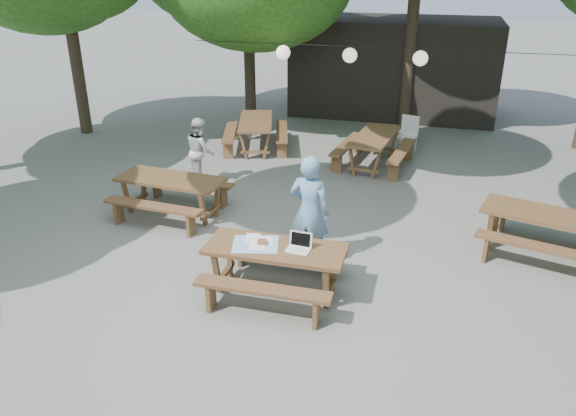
% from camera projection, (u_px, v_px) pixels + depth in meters
% --- Properties ---
extents(ground, '(80.00, 80.00, 0.00)m').
position_uv_depth(ground, '(293.00, 277.00, 8.64)').
color(ground, '#60605C').
rests_on(ground, ground).
extents(pavilion, '(6.00, 3.00, 2.80)m').
position_uv_depth(pavilion, '(394.00, 66.00, 17.18)').
color(pavilion, black).
rests_on(pavilion, ground).
extents(main_picnic_table, '(2.00, 1.58, 0.75)m').
position_uv_depth(main_picnic_table, '(276.00, 269.00, 8.11)').
color(main_picnic_table, '#4F321B').
rests_on(main_picnic_table, ground).
extents(picnic_table_nw, '(2.06, 1.74, 0.75)m').
position_uv_depth(picnic_table_nw, '(172.00, 196.00, 10.56)').
color(picnic_table_nw, '#4F321B').
rests_on(picnic_table_nw, ground).
extents(picnic_table_ne, '(2.26, 2.04, 0.75)m').
position_uv_depth(picnic_table_ne, '(544.00, 234.00, 9.13)').
color(picnic_table_ne, '#4F321B').
rests_on(picnic_table_ne, ground).
extents(picnic_table_far_w, '(2.04, 2.26, 0.75)m').
position_uv_depth(picnic_table_far_w, '(256.00, 134.00, 14.17)').
color(picnic_table_far_w, '#4F321B').
rests_on(picnic_table_far_w, ground).
extents(picnic_table_far_e, '(1.83, 2.10, 0.75)m').
position_uv_depth(picnic_table_far_e, '(374.00, 150.00, 13.02)').
color(picnic_table_far_e, '#4F321B').
rests_on(picnic_table_far_e, ground).
extents(woman, '(0.71, 0.52, 1.81)m').
position_uv_depth(woman, '(310.00, 211.00, 8.70)').
color(woman, '#6B95C3').
rests_on(woman, ground).
extents(second_person, '(0.84, 0.88, 1.43)m').
position_uv_depth(second_person, '(201.00, 151.00, 11.95)').
color(second_person, silver).
rests_on(second_person, ground).
extents(plastic_chair, '(0.55, 0.55, 0.90)m').
position_uv_depth(plastic_chair, '(406.00, 142.00, 13.99)').
color(plastic_chair, white).
rests_on(plastic_chair, ground).
extents(laptop, '(0.35, 0.29, 0.24)m').
position_uv_depth(laptop, '(299.00, 245.00, 7.88)').
color(laptop, white).
rests_on(laptop, main_picnic_table).
extents(tabletop_clutter, '(0.76, 0.69, 0.08)m').
position_uv_depth(tabletop_clutter, '(257.00, 243.00, 8.03)').
color(tabletop_clutter, '#3D96D1').
rests_on(tabletop_clutter, main_picnic_table).
extents(paper_lanterns, '(9.00, 0.34, 0.38)m').
position_uv_depth(paper_lanterns, '(350.00, 55.00, 12.97)').
color(paper_lanterns, black).
rests_on(paper_lanterns, ground).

